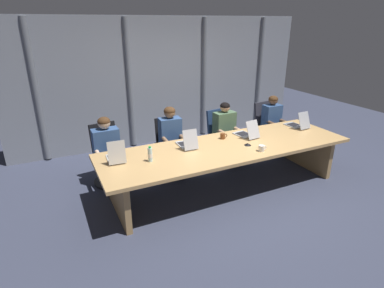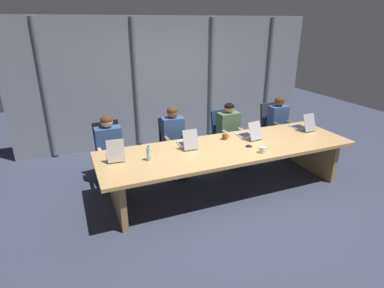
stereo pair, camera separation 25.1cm
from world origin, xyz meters
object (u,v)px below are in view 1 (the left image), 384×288
Objects in this scene: person_left_mid at (172,137)px; coffee_mug_far at (223,136)px; office_chair_right_mid at (267,132)px; water_bottle_primary at (150,155)px; laptop_left_mid at (187,143)px; office_chair_left_mid at (170,151)px; person_center at (227,129)px; conference_mic_left_side at (248,144)px; laptop_right_mid at (297,124)px; coffee_mug_near at (262,148)px; laptop_center at (246,133)px; office_chair_center at (222,141)px; office_chair_left_end at (109,161)px; laptop_left_end at (116,156)px; person_left_end at (108,148)px; person_right_mid at (274,121)px.

coffee_mug_far is (0.66, -0.58, 0.10)m from person_left_mid.
office_chair_right_mid reaches higher than water_bottle_primary.
office_chair_right_mid is (2.21, 0.80, -0.42)m from laptop_left_mid.
person_center is at bearing 86.30° from office_chair_left_mid.
conference_mic_left_side is (1.55, -0.09, -0.08)m from water_bottle_primary.
laptop_right_mid is 1.44m from coffee_mug_near.
office_chair_center is at bearing -9.10° from laptop_center.
office_chair_right_mid reaches higher than office_chair_center.
laptop_center is 2.33m from office_chair_left_end.
laptop_right_mid reaches higher than office_chair_center.
coffee_mug_far is (-0.44, -0.58, 0.13)m from person_center.
laptop_left_end is 0.44× the size of office_chair_left_mid.
office_chair_left_end is 2.28m from conference_mic_left_side.
coffee_mug_far is (-0.24, 0.70, -0.00)m from coffee_mug_near.
laptop_left_mid is 0.45× the size of office_chair_center.
office_chair_center is at bearing -179.98° from person_center.
office_chair_center is 2.22m from person_left_end.
person_center is 8.97× the size of coffee_mug_far.
laptop_left_end is at bearing 163.33° from coffee_mug_near.
laptop_center is 0.42m from coffee_mug_far.
coffee_mug_near is (0.92, -0.65, -0.01)m from laptop_left_mid.
laptop_center is at bearing -9.21° from coffee_mug_far.
coffee_mug_near is (2.00, -1.29, 0.12)m from person_left_end.
office_chair_right_mid is (3.31, 0.84, -0.42)m from laptop_left_end.
office_chair_right_mid is at bearing 25.76° from coffee_mug_far.
office_chair_left_end is 0.85× the size of person_right_mid.
office_chair_right_mid is at bearing 94.79° from office_chair_left_mid.
laptop_left_mid reaches higher than office_chair_right_mid.
office_chair_left_mid is at bearing -98.23° from office_chair_right_mid.
coffee_mug_near is at bearing 156.97° from laptop_center.
laptop_left_end is 3.69× the size of conference_mic_left_side.
laptop_center is (1.09, -0.01, -0.00)m from laptop_left_mid.
office_chair_right_mid is at bearing 81.65° from office_chair_center.
office_chair_right_mid is at bearing -4.00° from laptop_right_mid.
laptop_center is at bearing 57.16° from office_chair_left_mid.
water_bottle_primary is at bearing 91.65° from laptop_right_mid.
person_center reaches higher than office_chair_left_mid.
person_center is 0.74m from coffee_mug_far.
person_right_mid is at bearing -68.27° from laptop_center.
coffee_mug_near is (0.88, -1.44, 0.42)m from office_chair_left_mid.
office_chair_left_mid is at bearing -49.39° from laptop_left_end.
water_bottle_primary is at bearing -166.40° from coffee_mug_far.
conference_mic_left_side is at bearing -109.94° from laptop_left_mid.
office_chair_right_mid is 0.83× the size of person_left_mid.
coffee_mug_far is (0.67, 0.06, -0.01)m from laptop_left_mid.
person_left_end is at bearing -20.32° from office_chair_left_end.
water_bottle_primary is at bearing -66.01° from person_center.
person_left_end is at bearing -94.37° from office_chair_center.
office_chair_right_mid is 0.86× the size of person_center.
laptop_left_end reaches higher than office_chair_right_mid.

